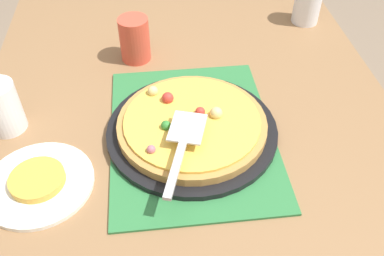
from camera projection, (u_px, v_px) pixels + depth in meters
dining_table at (192, 166)px, 1.03m from camera, size 1.40×1.00×0.75m
placemat at (192, 133)px, 0.96m from camera, size 0.48×0.36×0.01m
pizza_pan at (192, 130)px, 0.95m from camera, size 0.38×0.38×0.01m
pizza at (192, 123)px, 0.94m from camera, size 0.33×0.33×0.05m
plate_near_left at (39, 184)px, 0.85m from camera, size 0.22×0.22×0.01m
served_slice_left at (37, 179)px, 0.84m from camera, size 0.11×0.11×0.02m
cup_near at (135, 39)px, 1.13m from camera, size 0.08×0.08×0.12m
cup_far at (308, 3)px, 1.27m from camera, size 0.08×0.08×0.12m
cup_corner at (2, 107)px, 0.93m from camera, size 0.08×0.08×0.12m
pizza_server at (183, 144)px, 0.84m from camera, size 0.23×0.11×0.01m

